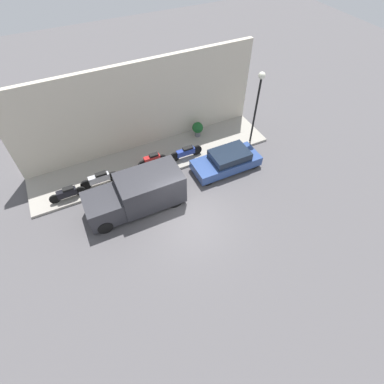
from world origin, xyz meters
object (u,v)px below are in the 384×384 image
Objects in this scene: parked_car at (227,161)px; scooter_silver at (99,179)px; motorcycle_red at (152,160)px; potted_plant at (198,128)px; delivery_van at (136,194)px; motorcycle_black at (67,193)px; motorcycle_blue at (186,152)px; streetlamp at (258,95)px.

parked_car reaches higher than scooter_silver.
motorcycle_red is 3.99m from potted_plant.
delivery_van is 3.83m from motorcycle_black.
delivery_van reaches higher than motorcycle_blue.
scooter_silver is 7.04m from potted_plant.
potted_plant is (3.39, 0.23, 0.14)m from parked_car.
parked_car is 4.12m from streetlamp.
motorcycle_red is at bearing -35.82° from delivery_van.
streetlamp is (1.94, -8.30, 2.43)m from delivery_van.
parked_car is at bearing -99.64° from motorcycle_black.
streetlamp is at bearing -94.15° from motorcycle_red.
streetlamp is at bearing -124.49° from potted_plant.
scooter_silver is at bearing 87.80° from streetlamp.
scooter_silver is at bearing 75.70° from parked_car.
parked_car reaches higher than motorcycle_red.
motorcycle_red reaches higher than motorcycle_black.
motorcycle_red is (2.42, -1.75, -0.37)m from delivery_van.
parked_car is 1.85× the size of motorcycle_blue.
motorcycle_blue is 5.24m from scooter_silver.
streetlamp is at bearing -61.29° from parked_car.
motorcycle_blue is 2.09m from motorcycle_red.
delivery_van is (-0.51, 5.68, 0.41)m from parked_car.
potted_plant reaches higher than motorcycle_red.
delivery_van is at bearing 125.58° from potted_plant.
motorcycle_blue is at bearing 86.15° from streetlamp.
streetlamp is at bearing -76.82° from delivery_van.
scooter_silver is at bearing 103.00° from potted_plant.
potted_plant is (1.66, -1.62, 0.14)m from motorcycle_blue.
motorcycle_red is 3.16m from scooter_silver.
parked_car is 2.54m from motorcycle_blue.
potted_plant is at bearing 3.85° from parked_car.
motorcycle_red is 1.83× the size of potted_plant.
streetlamp is 4.70× the size of potted_plant.
potted_plant reaches higher than scooter_silver.
scooter_silver reaches higher than motorcycle_blue.
delivery_van reaches higher than motorcycle_black.
delivery_van is 2.65× the size of motorcycle_black.
scooter_silver is at bearing 89.21° from motorcycle_blue.
parked_car is 1.87× the size of scooter_silver.
motorcycle_blue is at bearing -88.19° from motorcycle_black.
delivery_van is at bearing 144.18° from motorcycle_red.
delivery_van is 6.71m from potted_plant.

